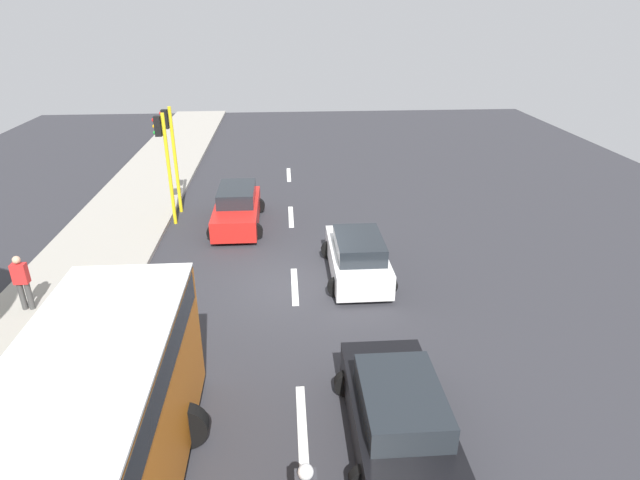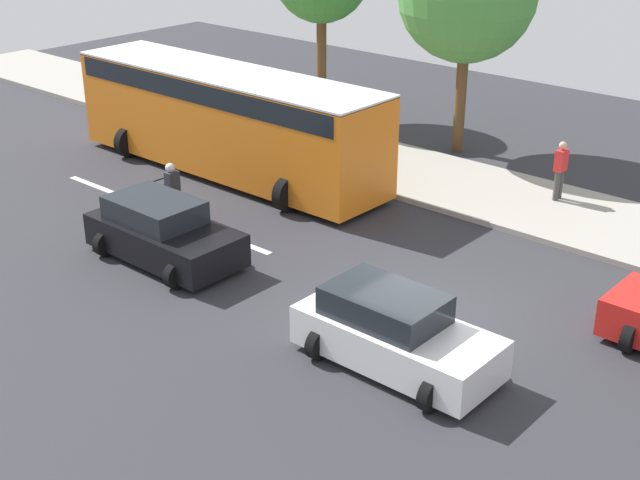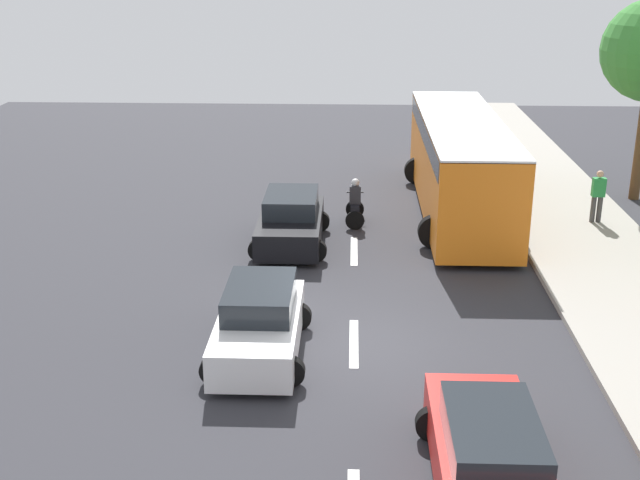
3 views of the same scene
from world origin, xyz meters
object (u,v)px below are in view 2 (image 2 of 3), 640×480
at_px(car_black, 163,233).
at_px(pedestrian_by_tree, 349,118).
at_px(city_bus, 227,114).
at_px(motorcycle, 170,194).
at_px(car_white, 394,333).
at_px(pedestrian_near_signal, 560,169).

xyz_separation_m(car_black, pedestrian_by_tree, (9.61, 2.07, 0.35)).
xyz_separation_m(car_black, city_bus, (5.38, 3.38, 1.14)).
bearing_deg(motorcycle, car_white, -102.94).
height_order(motorcycle, pedestrian_near_signal, pedestrian_near_signal).
bearing_deg(car_white, pedestrian_near_signal, 9.16).
xyz_separation_m(car_white, city_bus, (5.56, 10.48, 1.14)).
relative_size(car_black, motorcycle, 2.63).
bearing_deg(motorcycle, city_bus, 21.64).
relative_size(car_black, city_bus, 0.37).
bearing_deg(car_white, pedestrian_by_tree, 43.11).
bearing_deg(pedestrian_by_tree, pedestrian_near_signal, -89.84).
bearing_deg(pedestrian_near_signal, car_black, 150.23).
bearing_deg(pedestrian_by_tree, city_bus, 162.67).
relative_size(car_white, pedestrian_by_tree, 2.38).
xyz_separation_m(car_white, pedestrian_near_signal, (9.80, 1.58, 0.35)).
bearing_deg(car_black, city_bus, 32.16).
bearing_deg(car_black, pedestrian_near_signal, -29.77).
height_order(motorcycle, pedestrian_by_tree, pedestrian_by_tree).
relative_size(car_white, pedestrian_near_signal, 2.38).
bearing_deg(pedestrian_near_signal, motorcycle, 135.71).
height_order(city_bus, pedestrian_near_signal, city_bus).
relative_size(car_black, car_white, 1.00).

